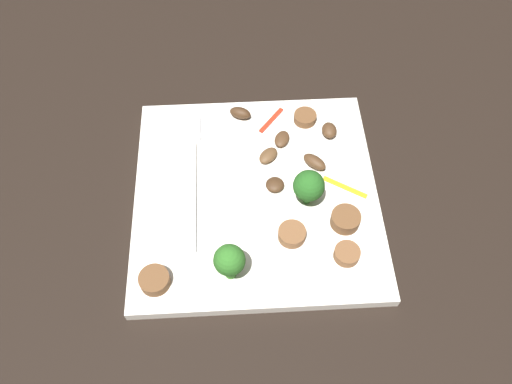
% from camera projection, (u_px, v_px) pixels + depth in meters
% --- Properties ---
extents(ground_plane, '(1.40, 1.40, 0.00)m').
position_uv_depth(ground_plane, '(256.00, 198.00, 0.59)').
color(ground_plane, black).
extents(plate, '(0.27, 0.27, 0.01)m').
position_uv_depth(plate, '(256.00, 195.00, 0.58)').
color(plate, white).
rests_on(plate, ground_plane).
extents(fork, '(0.18, 0.02, 0.00)m').
position_uv_depth(fork, '(193.00, 168.00, 0.59)').
color(fork, silver).
rests_on(fork, plate).
extents(broccoli_floret_0, '(0.03, 0.03, 0.05)m').
position_uv_depth(broccoli_floret_0, '(229.00, 261.00, 0.49)').
color(broccoli_floret_0, '#347525').
rests_on(broccoli_floret_0, plate).
extents(broccoli_floret_1, '(0.03, 0.03, 0.05)m').
position_uv_depth(broccoli_floret_1, '(309.00, 186.00, 0.54)').
color(broccoli_floret_1, '#296420').
rests_on(broccoli_floret_1, plate).
extents(sausage_slice_0, '(0.04, 0.04, 0.01)m').
position_uv_depth(sausage_slice_0, '(305.00, 118.00, 0.63)').
color(sausage_slice_0, brown).
rests_on(sausage_slice_0, plate).
extents(sausage_slice_1, '(0.04, 0.04, 0.01)m').
position_uv_depth(sausage_slice_1, '(292.00, 234.00, 0.54)').
color(sausage_slice_1, brown).
rests_on(sausage_slice_1, plate).
extents(sausage_slice_2, '(0.04, 0.04, 0.01)m').
position_uv_depth(sausage_slice_2, '(347.00, 254.00, 0.53)').
color(sausage_slice_2, brown).
rests_on(sausage_slice_2, plate).
extents(sausage_slice_3, '(0.04, 0.04, 0.01)m').
position_uv_depth(sausage_slice_3, '(345.00, 219.00, 0.55)').
color(sausage_slice_3, brown).
rests_on(sausage_slice_3, plate).
extents(sausage_slice_4, '(0.04, 0.04, 0.01)m').
position_uv_depth(sausage_slice_4, '(155.00, 280.00, 0.51)').
color(sausage_slice_4, brown).
rests_on(sausage_slice_4, plate).
extents(mushroom_0, '(0.02, 0.02, 0.01)m').
position_uv_depth(mushroom_0, '(275.00, 185.00, 0.57)').
color(mushroom_0, '#422B19').
rests_on(mushroom_0, plate).
extents(mushroom_1, '(0.02, 0.02, 0.01)m').
position_uv_depth(mushroom_1, '(329.00, 130.00, 0.61)').
color(mushroom_1, '#4C331E').
rests_on(mushroom_1, plate).
extents(mushroom_2, '(0.03, 0.03, 0.01)m').
position_uv_depth(mushroom_2, '(315.00, 162.00, 0.59)').
color(mushroom_2, '#4C331E').
rests_on(mushroom_2, plate).
extents(mushroom_3, '(0.02, 0.03, 0.01)m').
position_uv_depth(mushroom_3, '(240.00, 113.00, 0.63)').
color(mushroom_3, '#422B19').
rests_on(mushroom_3, plate).
extents(mushroom_4, '(0.03, 0.03, 0.01)m').
position_uv_depth(mushroom_4, '(282.00, 139.00, 0.61)').
color(mushroom_4, '#4C331E').
rests_on(mushroom_4, plate).
extents(mushroom_5, '(0.03, 0.03, 0.01)m').
position_uv_depth(mushroom_5, '(268.00, 156.00, 0.60)').
color(mushroom_5, brown).
rests_on(mushroom_5, plate).
extents(pepper_strip_0, '(0.03, 0.05, 0.00)m').
position_uv_depth(pepper_strip_0, '(344.00, 184.00, 0.58)').
color(pepper_strip_0, yellow).
rests_on(pepper_strip_0, plate).
extents(pepper_strip_1, '(0.04, 0.03, 0.00)m').
position_uv_depth(pepper_strip_1, '(271.00, 120.00, 0.63)').
color(pepper_strip_1, red).
rests_on(pepper_strip_1, plate).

